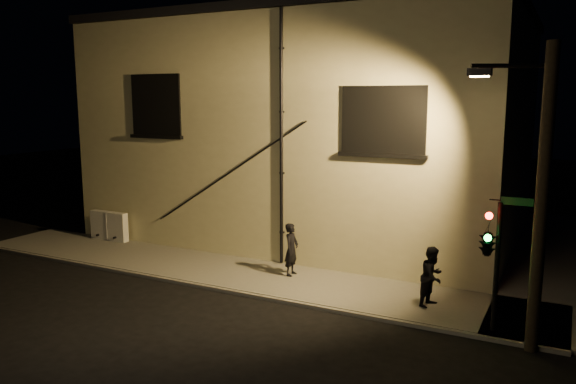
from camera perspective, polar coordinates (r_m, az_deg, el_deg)
The scene contains 8 objects.
ground at distance 15.89m, azimuth 0.19°, elevation -11.23°, with size 90.00×90.00×0.00m, color black.
sidewalk at distance 19.30m, azimuth 9.45°, elevation -7.41°, with size 21.00×16.00×0.12m.
building at distance 24.32m, azimuth 3.52°, elevation 6.57°, with size 16.20×12.23×8.80m.
utility_cabinet at distance 23.19m, azimuth -17.71°, elevation -3.29°, with size 1.71×0.29×1.13m, color silver.
pedestrian_a at distance 17.68m, azimuth 0.35°, elevation -5.85°, with size 0.61×0.40×1.66m, color black.
pedestrian_b at distance 15.62m, azimuth 14.46°, elevation -8.30°, with size 0.79×0.61×1.62m, color black.
traffic_signal at distance 13.99m, azimuth 19.70°, elevation -4.77°, with size 1.15×1.90×3.26m.
streetlamp_pole at distance 13.34m, azimuth 24.00°, elevation 0.15°, with size 2.02×1.38×6.81m.
Camera 1 is at (6.73, -13.26, 5.60)m, focal length 35.00 mm.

